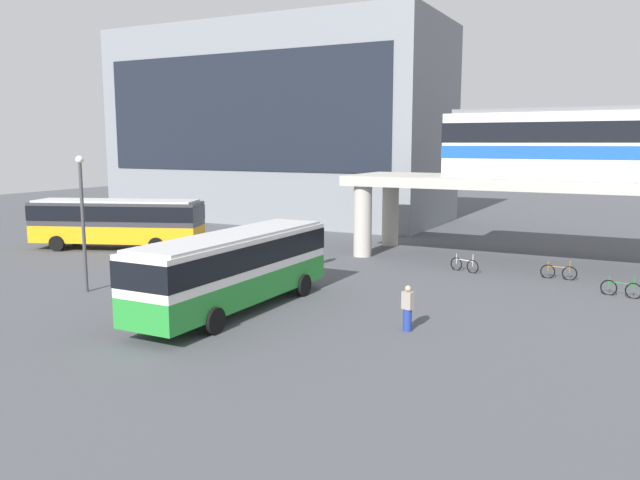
# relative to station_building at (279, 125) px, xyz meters

# --- Properties ---
(ground_plane) EXTENTS (120.00, 120.00, 0.00)m
(ground_plane) POSITION_rel_station_building_xyz_m (13.17, -17.73, -8.51)
(ground_plane) COLOR #47494F
(station_building) EXTENTS (29.89, 13.09, 17.00)m
(station_building) POSITION_rel_station_building_xyz_m (0.00, 0.00, 0.00)
(station_building) COLOR slate
(station_building) RESTS_ON ground_plane
(elevated_platform) EXTENTS (31.89, 6.26, 4.92)m
(elevated_platform) POSITION_rel_station_building_xyz_m (29.79, -13.08, -4.25)
(elevated_platform) COLOR #ADA89E
(elevated_platform) RESTS_ON ground_plane
(bus_main) EXTENTS (2.84, 11.06, 3.22)m
(bus_main) POSITION_rel_station_building_xyz_m (15.49, -29.60, -6.52)
(bus_main) COLOR #268C33
(bus_main) RESTS_ON ground_plane
(bus_secondary) EXTENTS (11.23, 6.26, 3.22)m
(bus_secondary) POSITION_rel_station_building_xyz_m (-0.21, -20.30, -6.52)
(bus_secondary) COLOR orange
(bus_secondary) RESTS_ON ground_plane
(bicycle_green) EXTENTS (1.77, 0.40, 1.04)m
(bicycle_green) POSITION_rel_station_building_xyz_m (29.57, -19.68, -8.15)
(bicycle_green) COLOR black
(bicycle_green) RESTS_ON ground_plane
(bicycle_brown) EXTENTS (1.79, 0.06, 1.04)m
(bicycle_brown) POSITION_rel_station_building_xyz_m (26.58, -16.97, -8.15)
(bicycle_brown) COLOR black
(bicycle_brown) RESTS_ON ground_plane
(bicycle_silver) EXTENTS (1.70, 0.68, 1.04)m
(bicycle_silver) POSITION_rel_station_building_xyz_m (21.83, -17.27, -8.15)
(bicycle_silver) COLOR black
(bicycle_silver) RESTS_ON ground_plane
(pedestrian_by_bike_rack) EXTENTS (0.46, 0.36, 1.65)m
(pedestrian_by_bike_rack) POSITION_rel_station_building_xyz_m (13.87, -19.16, -7.73)
(pedestrian_by_bike_rack) COLOR #33663F
(pedestrian_by_bike_rack) RESTS_ON ground_plane
(pedestrian_walking_across) EXTENTS (0.46, 0.36, 1.71)m
(pedestrian_walking_across) POSITION_rel_station_building_xyz_m (22.79, -29.11, -7.70)
(pedestrian_walking_across) COLOR navy
(pedestrian_walking_across) RESTS_ON ground_plane
(lamp_post) EXTENTS (0.36, 0.36, 6.30)m
(lamp_post) POSITION_rel_station_building_xyz_m (7.36, -29.96, -4.79)
(lamp_post) COLOR #3F3F44
(lamp_post) RESTS_ON ground_plane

